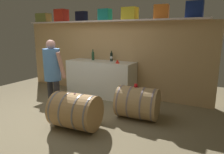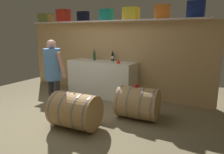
{
  "view_description": "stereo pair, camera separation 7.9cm",
  "coord_description": "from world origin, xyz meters",
  "px_view_note": "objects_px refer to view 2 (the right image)",
  "views": [
    {
      "loc": [
        2.83,
        -2.73,
        1.71
      ],
      "look_at": [
        1.0,
        0.65,
        0.87
      ],
      "focal_mm": 33.22,
      "sensor_mm": 36.0,
      "label": 1
    },
    {
      "loc": [
        2.9,
        -2.69,
        1.71
      ],
      "look_at": [
        1.0,
        0.65,
        0.87
      ],
      "focal_mm": 33.22,
      "sensor_mm": 36.0,
      "label": 2
    }
  ],
  "objects_px": {
    "wine_bottle_green": "(94,55)",
    "wine_barrel_near": "(138,103)",
    "toolcase_yellow": "(131,14)",
    "tasting_cup": "(136,86)",
    "toolcase_black": "(83,16)",
    "toolcase_orange": "(163,12)",
    "toolcase_olive": "(46,18)",
    "red_funnel": "(118,61)",
    "work_cabinet": "(102,79)",
    "wine_glass": "(112,58)",
    "toolcase_navy": "(196,9)",
    "wine_barrel_far": "(75,111)",
    "toolcase_red": "(63,16)",
    "toolcase_teal": "(106,15)",
    "winemaker_pouring": "(53,70)",
    "wine_bottle_dark": "(113,56)"
  },
  "relations": [
    {
      "from": "toolcase_olive",
      "to": "toolcase_orange",
      "type": "bearing_deg",
      "value": -1.49
    },
    {
      "from": "wine_glass",
      "to": "wine_barrel_near",
      "type": "distance_m",
      "value": 1.65
    },
    {
      "from": "toolcase_black",
      "to": "toolcase_orange",
      "type": "height_order",
      "value": "toolcase_orange"
    },
    {
      "from": "work_cabinet",
      "to": "tasting_cup",
      "type": "xyz_separation_m",
      "value": [
        1.39,
        -0.93,
        0.2
      ]
    },
    {
      "from": "wine_glass",
      "to": "red_funnel",
      "type": "bearing_deg",
      "value": -30.27
    },
    {
      "from": "red_funnel",
      "to": "winemaker_pouring",
      "type": "relative_size",
      "value": 0.07
    },
    {
      "from": "toolcase_red",
      "to": "toolcase_orange",
      "type": "relative_size",
      "value": 1.1
    },
    {
      "from": "red_funnel",
      "to": "toolcase_orange",
      "type": "bearing_deg",
      "value": 19.66
    },
    {
      "from": "wine_bottle_green",
      "to": "wine_barrel_near",
      "type": "distance_m",
      "value": 2.15
    },
    {
      "from": "toolcase_black",
      "to": "wine_barrel_near",
      "type": "bearing_deg",
      "value": -26.94
    },
    {
      "from": "toolcase_red",
      "to": "wine_bottle_green",
      "type": "relative_size",
      "value": 1.21
    },
    {
      "from": "toolcase_teal",
      "to": "toolcase_orange",
      "type": "height_order",
      "value": "toolcase_orange"
    },
    {
      "from": "wine_bottle_green",
      "to": "wine_barrel_near",
      "type": "relative_size",
      "value": 0.34
    },
    {
      "from": "toolcase_red",
      "to": "wine_barrel_near",
      "type": "xyz_separation_m",
      "value": [
        2.89,
        -1.15,
        -1.85
      ]
    },
    {
      "from": "work_cabinet",
      "to": "tasting_cup",
      "type": "distance_m",
      "value": 1.68
    },
    {
      "from": "toolcase_olive",
      "to": "wine_barrel_near",
      "type": "xyz_separation_m",
      "value": [
        3.62,
        -1.15,
        -1.8
      ]
    },
    {
      "from": "tasting_cup",
      "to": "toolcase_olive",
      "type": "bearing_deg",
      "value": 162.23
    },
    {
      "from": "toolcase_olive",
      "to": "work_cabinet",
      "type": "height_order",
      "value": "toolcase_olive"
    },
    {
      "from": "work_cabinet",
      "to": "toolcase_olive",
      "type": "bearing_deg",
      "value": 174.37
    },
    {
      "from": "toolcase_teal",
      "to": "toolcase_navy",
      "type": "distance_m",
      "value": 2.19
    },
    {
      "from": "work_cabinet",
      "to": "wine_glass",
      "type": "xyz_separation_m",
      "value": [
        0.31,
        0.03,
        0.58
      ]
    },
    {
      "from": "wine_bottle_green",
      "to": "wine_barrel_near",
      "type": "bearing_deg",
      "value": -30.69
    },
    {
      "from": "toolcase_teal",
      "to": "wine_bottle_dark",
      "type": "xyz_separation_m",
      "value": [
        0.21,
        -0.03,
        -1.07
      ]
    },
    {
      "from": "toolcase_navy",
      "to": "red_funnel",
      "type": "bearing_deg",
      "value": -167.46
    },
    {
      "from": "toolcase_teal",
      "to": "wine_barrel_near",
      "type": "relative_size",
      "value": 0.37
    },
    {
      "from": "work_cabinet",
      "to": "wine_glass",
      "type": "distance_m",
      "value": 0.65
    },
    {
      "from": "toolcase_red",
      "to": "toolcase_navy",
      "type": "xyz_separation_m",
      "value": [
        3.67,
        0.0,
        -0.0
      ]
    },
    {
      "from": "red_funnel",
      "to": "tasting_cup",
      "type": "relative_size",
      "value": 1.56
    },
    {
      "from": "red_funnel",
      "to": "wine_bottle_green",
      "type": "bearing_deg",
      "value": 165.92
    },
    {
      "from": "wine_barrel_near",
      "to": "winemaker_pouring",
      "type": "relative_size",
      "value": 0.55
    },
    {
      "from": "toolcase_teal",
      "to": "work_cabinet",
      "type": "distance_m",
      "value": 1.68
    },
    {
      "from": "toolcase_teal",
      "to": "toolcase_orange",
      "type": "bearing_deg",
      "value": 2.51
    },
    {
      "from": "toolcase_navy",
      "to": "tasting_cup",
      "type": "relative_size",
      "value": 4.9
    },
    {
      "from": "toolcase_black",
      "to": "wine_barrel_near",
      "type": "height_order",
      "value": "toolcase_black"
    },
    {
      "from": "toolcase_yellow",
      "to": "toolcase_black",
      "type": "bearing_deg",
      "value": -177.81
    },
    {
      "from": "toolcase_red",
      "to": "toolcase_yellow",
      "type": "bearing_deg",
      "value": 0.22
    },
    {
      "from": "wine_glass",
      "to": "toolcase_red",
      "type": "bearing_deg",
      "value": 173.98
    },
    {
      "from": "toolcase_yellow",
      "to": "wine_glass",
      "type": "relative_size",
      "value": 2.42
    },
    {
      "from": "toolcase_orange",
      "to": "red_funnel",
      "type": "bearing_deg",
      "value": -164.81
    },
    {
      "from": "work_cabinet",
      "to": "winemaker_pouring",
      "type": "distance_m",
      "value": 1.7
    },
    {
      "from": "toolcase_olive",
      "to": "work_cabinet",
      "type": "bearing_deg",
      "value": -7.12
    },
    {
      "from": "toolcase_orange",
      "to": "winemaker_pouring",
      "type": "relative_size",
      "value": 0.21
    },
    {
      "from": "toolcase_navy",
      "to": "wine_barrel_far",
      "type": "xyz_separation_m",
      "value": [
        -1.6,
        -2.09,
        -1.84
      ]
    },
    {
      "from": "toolcase_orange",
      "to": "tasting_cup",
      "type": "relative_size",
      "value": 4.54
    },
    {
      "from": "toolcase_red",
      "to": "wine_barrel_near",
      "type": "height_order",
      "value": "toolcase_red"
    },
    {
      "from": "tasting_cup",
      "to": "toolcase_black",
      "type": "bearing_deg",
      "value": 151.61
    },
    {
      "from": "toolcase_red",
      "to": "wine_bottle_green",
      "type": "distance_m",
      "value": 1.6
    },
    {
      "from": "toolcase_orange",
      "to": "toolcase_teal",
      "type": "bearing_deg",
      "value": 175.53
    },
    {
      "from": "toolcase_orange",
      "to": "toolcase_navy",
      "type": "xyz_separation_m",
      "value": [
        0.71,
        0.0,
        0.02
      ]
    },
    {
      "from": "toolcase_yellow",
      "to": "tasting_cup",
      "type": "bearing_deg",
      "value": -57.8
    }
  ]
}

